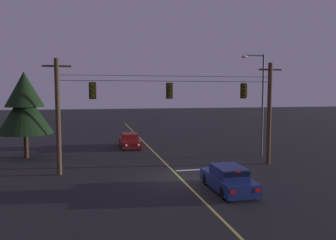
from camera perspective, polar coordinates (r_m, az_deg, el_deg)
name	(u,v)px	position (r m, az deg, el deg)	size (l,w,h in m)	color
ground_plane	(180,178)	(21.16, 2.11, -9.97)	(180.00, 180.00, 0.00)	black
lane_centre_stripe	(156,154)	(29.27, -2.16, -5.82)	(0.14, 60.00, 0.01)	#D1C64C
stop_bar_paint	(199,170)	(23.46, 5.45, -8.51)	(3.40, 0.36, 0.01)	silver
signal_span_assembly	(171,113)	(22.94, 0.55, 1.14)	(16.83, 0.32, 7.57)	#423021
traffic_light_leftmost	(93,91)	(22.27, -12.90, 4.98)	(0.48, 0.41, 1.22)	black
traffic_light_left_inner	(170,91)	(22.86, 0.34, 5.09)	(0.48, 0.41, 1.22)	black
traffic_light_centre	(244,91)	(24.71, 13.05, 4.94)	(0.48, 0.41, 1.22)	black
car_waiting_near_lane	(228,179)	(18.64, 10.35, -10.03)	(1.80, 4.33, 1.39)	navy
car_oncoming_lead	(130,141)	(32.62, -6.63, -3.60)	(1.80, 4.42, 1.39)	maroon
street_lamp_corner	(260,96)	(28.64, 15.55, 4.01)	(2.11, 0.30, 8.54)	#4C4F54
tree_verge_near	(25,106)	(29.35, -23.49, 2.27)	(4.40, 4.40, 7.08)	#332316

